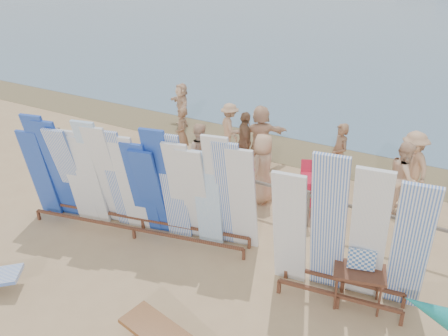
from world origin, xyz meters
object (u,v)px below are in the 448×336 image
Objects in this scene: beachgoer_5 at (260,135)px; stroller at (310,193)px; side_surfboard_rack at (348,237)px; beachgoer_1 at (182,134)px; beachgoer_8 at (404,177)px; beach_chair_right at (255,187)px; beachgoer_7 at (339,155)px; beach_chair_left at (228,175)px; beachgoer_6 at (263,168)px; beachgoer_2 at (199,153)px; vendor_table at (358,287)px; beachgoer_4 at (245,142)px; main_surfboard_rack at (135,185)px; beachgoer_3 at (230,128)px; beachgoer_11 at (182,105)px; beachgoer_9 at (412,166)px.

stroller is at bearing 101.18° from beachgoer_5.
side_surfboard_rack reaches higher than beachgoer_5.
beachgoer_8 is at bearing 40.41° from beachgoer_1.
beachgoer_7 is (1.58, 1.69, 0.63)m from beach_chair_right.
beach_chair_left reaches higher than beach_chair_right.
beachgoer_7 reaches higher than beach_chair_left.
beachgoer_6 is 1.93m from beachgoer_2.
beachgoer_5 reaches higher than vendor_table.
beachgoer_8 is at bearing 75.97° from vendor_table.
beachgoer_5 is (0.16, 0.63, 0.03)m from beachgoer_4.
beach_chair_right is at bearing -85.11° from beachgoer_7.
main_surfboard_rack reaches higher than beachgoer_6.
beachgoer_1 is (-6.48, 3.77, 0.40)m from vendor_table.
beach_chair_left is 0.53× the size of beachgoer_1.
main_surfboard_rack is 3.25m from beachgoer_6.
beachgoer_1 is at bearing 151.55° from beach_chair_right.
main_surfboard_rack is 6.75× the size of beach_chair_right.
stroller is at bearing 15.53° from beach_chair_left.
beach_chair_right is 0.70m from beachgoer_6.
beachgoer_4 is 0.99× the size of beachgoer_8.
beachgoer_7 is at bearing 101.91° from side_surfboard_rack.
beachgoer_1 is at bearing -179.51° from beach_chair_left.
beachgoer_3 is at bearing -140.89° from beachgoer_7.
stroller is at bearing 26.62° from beachgoer_1.
beachgoer_4 is 2.61m from beachgoer_7.
beachgoer_6 reaches higher than beachgoer_2.
beachgoer_3 is (-5.54, 4.99, 0.39)m from vendor_table.
beachgoer_1 reaches higher than beach_chair_left.
beach_chair_right is at bearing 149.80° from beachgoer_2.
beach_chair_left is at bearing 129.69° from vendor_table.
beachgoer_11 is at bearing 105.47° from main_surfboard_rack.
beachgoer_8 is at bearing -125.65° from beachgoer_4.
side_surfboard_rack is at bearing -44.60° from beachgoer_9.
beachgoer_9 is (-0.09, 4.63, 0.51)m from vendor_table.
beachgoer_2 is at bearing -111.38° from beachgoer_9.
beachgoer_5 reaches higher than beachgoer_6.
vendor_table is 6.32m from beachgoer_5.
beachgoer_9 is at bearing 75.06° from vendor_table.
beachgoer_1 is 2.34m from beachgoer_5.
beach_chair_right is 2.15m from beachgoer_5.
beachgoer_8 is at bearing 161.27° from beachgoer_2.
main_surfboard_rack is 3.20× the size of beachgoer_2.
beachgoer_1 is 6.34m from beachgoer_8.
vendor_table is 4.65m from beachgoer_9.
beachgoer_11 is at bearing -147.69° from beachgoer_7.
beachgoer_7 reaches higher than vendor_table.
beachgoer_3 is (-2.34, 2.37, -0.10)m from beachgoer_6.
beachgoer_9 reaches higher than stroller.
beach_chair_left is 2.96m from beachgoer_7.
beach_chair_right is 0.51× the size of beachgoer_11.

